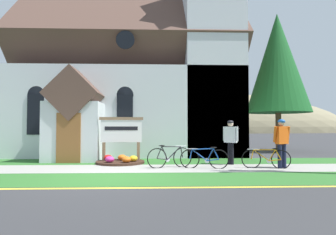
% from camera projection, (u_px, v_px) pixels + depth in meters
% --- Properties ---
extents(ground, '(140.00, 140.00, 0.00)m').
position_uv_depth(ground, '(126.00, 162.00, 12.54)').
color(ground, '#333335').
extents(sidewalk_slab, '(32.00, 2.06, 0.01)m').
position_uv_depth(sidewalk_slab, '(114.00, 169.00, 10.35)').
color(sidewalk_slab, '#99968E').
rests_on(sidewalk_slab, ground).
extents(grass_verge, '(32.00, 2.17, 0.01)m').
position_uv_depth(grass_verge, '(103.00, 179.00, 8.23)').
color(grass_verge, '#2D6628').
rests_on(grass_verge, ground).
extents(church_lawn, '(24.00, 2.28, 0.01)m').
position_uv_depth(church_lawn, '(122.00, 162.00, 12.51)').
color(church_lawn, '#2D6628').
rests_on(church_lawn, ground).
extents(curb_paint_stripe, '(28.00, 0.16, 0.01)m').
position_uv_depth(curb_paint_stripe, '(94.00, 188.00, 7.00)').
color(curb_paint_stripe, yellow).
rests_on(curb_paint_stripe, ground).
extents(church_building, '(12.49, 10.01, 12.91)m').
position_uv_depth(church_building, '(140.00, 79.00, 17.55)').
color(church_building, silver).
rests_on(church_building, ground).
extents(church_sign, '(1.85, 0.26, 1.93)m').
position_uv_depth(church_sign, '(121.00, 132.00, 12.19)').
color(church_sign, '#7F6047').
rests_on(church_sign, ground).
extents(flower_bed, '(1.99, 1.99, 0.34)m').
position_uv_depth(flower_bed, '(120.00, 161.00, 11.83)').
color(flower_bed, '#382319').
rests_on(flower_bed, ground).
extents(bicycle_yellow, '(1.69, 0.60, 0.86)m').
position_uv_depth(bicycle_yellow, '(170.00, 157.00, 10.62)').
color(bicycle_yellow, black).
rests_on(bicycle_yellow, ground).
extents(bicycle_black, '(1.73, 0.33, 0.80)m').
position_uv_depth(bicycle_black, '(204.00, 158.00, 10.40)').
color(bicycle_black, black).
rests_on(bicycle_black, ground).
extents(bicycle_white, '(1.71, 0.36, 0.76)m').
position_uv_depth(bicycle_white, '(266.00, 159.00, 10.41)').
color(bicycle_white, black).
rests_on(bicycle_white, ground).
extents(cyclist_in_blue_jersey, '(0.51, 0.55, 1.78)m').
position_uv_depth(cyclist_in_blue_jersey, '(231.00, 138.00, 11.52)').
color(cyclist_in_blue_jersey, black).
rests_on(cyclist_in_blue_jersey, ground).
extents(cyclist_in_orange_jersey, '(0.66, 0.41, 1.79)m').
position_uv_depth(cyclist_in_orange_jersey, '(282.00, 139.00, 10.50)').
color(cyclist_in_orange_jersey, '#191E38').
rests_on(cyclist_in_orange_jersey, ground).
extents(roadside_conifer, '(3.99, 3.99, 8.79)m').
position_uv_depth(roadside_conifer, '(278.00, 63.00, 18.29)').
color(roadside_conifer, '#4C3823').
rests_on(roadside_conifer, ground).
extents(distant_hill, '(101.81, 38.45, 25.32)m').
position_uv_depth(distant_hill, '(190.00, 132.00, 90.83)').
color(distant_hill, '#847A5B').
rests_on(distant_hill, ground).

